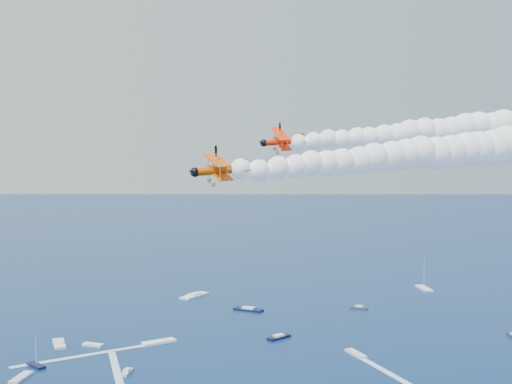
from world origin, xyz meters
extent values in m
cube|color=white|center=(-4.58, 106.01, 0.35)|extent=(10.78, 6.02, 0.70)
cube|color=silver|center=(48.54, 79.63, 0.35)|extent=(3.50, 8.35, 0.70)
cube|color=black|center=(-39.06, 93.07, 0.35)|extent=(5.44, 6.83, 0.70)
cube|color=white|center=(-24.04, 108.44, 0.35)|extent=(6.39, 5.22, 0.70)
cube|color=#313742|center=(72.84, 129.68, 0.35)|extent=(6.47, 5.25, 0.70)
cube|color=silver|center=(-42.02, 84.38, 0.35)|extent=(5.70, 8.67, 0.70)
cube|color=white|center=(16.84, 166.93, 0.35)|extent=(13.52, 12.94, 0.70)
cube|color=black|center=(32.14, 138.18, 0.35)|extent=(10.66, 10.03, 0.70)
cube|color=black|center=(32.18, 100.89, 0.35)|extent=(8.47, 5.91, 0.70)
cube|color=silver|center=(-15.72, 81.11, 0.35)|extent=(3.80, 5.66, 0.70)
cube|color=white|center=(115.03, 154.86, 0.35)|extent=(5.50, 12.10, 0.70)
cube|color=silver|center=(-33.88, 112.16, 0.35)|extent=(4.42, 10.52, 0.70)
cube|color=white|center=(-27.76, 99.29, 0.03)|extent=(37.05, 12.50, 0.04)
cube|color=white|center=(51.17, 56.73, 0.03)|extent=(6.33, 37.98, 0.04)
cube|color=white|center=(-18.17, 81.57, 0.03)|extent=(3.31, 38.05, 0.04)
camera|label=1|loc=(-25.43, -81.15, 55.92)|focal=43.44mm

